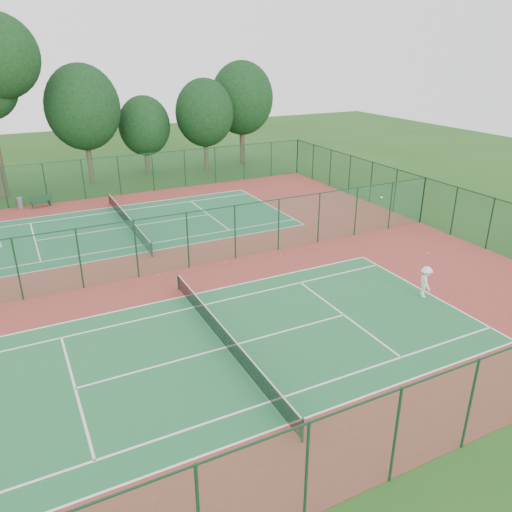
{
  "coord_description": "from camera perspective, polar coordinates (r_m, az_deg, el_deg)",
  "views": [
    {
      "loc": [
        -7.29,
        -26.36,
        12.3
      ],
      "look_at": [
        4.22,
        -3.64,
        1.6
      ],
      "focal_mm": 35.0,
      "sensor_mm": 36.0,
      "label": 1
    }
  ],
  "objects": [
    {
      "name": "ground",
      "position": [
        29.99,
        -10.39,
        -1.83
      ],
      "size": [
        120.0,
        120.0,
        0.0
      ],
      "primitive_type": "plane",
      "color": "#214B17",
      "rests_on": "ground"
    },
    {
      "name": "red_pad",
      "position": [
        29.99,
        -10.4,
        -1.82
      ],
      "size": [
        40.0,
        36.0,
        0.01
      ],
      "primitive_type": "cube",
      "color": "maroon",
      "rests_on": "ground"
    },
    {
      "name": "court_near",
      "position": [
        22.49,
        -3.48,
        -10.38
      ],
      "size": [
        23.77,
        10.97,
        0.01
      ],
      "primitive_type": "cube",
      "color": "#21693A",
      "rests_on": "red_pad"
    },
    {
      "name": "court_far",
      "position": [
        38.14,
        -14.41,
        3.26
      ],
      "size": [
        23.77,
        10.97,
        0.01
      ],
      "primitive_type": "cube",
      "color": "#1F653E",
      "rests_on": "red_pad"
    },
    {
      "name": "fence_north",
      "position": [
        46.18,
        -17.25,
        8.58
      ],
      "size": [
        40.0,
        0.09,
        3.5
      ],
      "color": "#174524",
      "rests_on": "ground"
    },
    {
      "name": "fence_south",
      "position": [
        15.3,
        11.02,
        -21.27
      ],
      "size": [
        40.0,
        0.09,
        3.5
      ],
      "color": "#194B2A",
      "rests_on": "ground"
    },
    {
      "name": "fence_east",
      "position": [
        39.38,
        18.51,
        6.08
      ],
      "size": [
        0.09,
        36.0,
        3.5
      ],
      "rotation": [
        0.0,
        0.0,
        1.57
      ],
      "color": "#1A4F30",
      "rests_on": "ground"
    },
    {
      "name": "fence_divider",
      "position": [
        29.31,
        -10.64,
        1.31
      ],
      "size": [
        40.0,
        0.09,
        3.5
      ],
      "color": "#1C5434",
      "rests_on": "ground"
    },
    {
      "name": "tennis_net_near",
      "position": [
        22.2,
        -3.51,
        -9.24
      ],
      "size": [
        0.1,
        12.9,
        0.97
      ],
      "color": "#163E20",
      "rests_on": "ground"
    },
    {
      "name": "tennis_net_far",
      "position": [
        37.97,
        -14.49,
        4.01
      ],
      "size": [
        0.1,
        12.9,
        0.97
      ],
      "color": "#14371B",
      "rests_on": "ground"
    },
    {
      "name": "player_near",
      "position": [
        27.78,
        18.79,
        -2.81
      ],
      "size": [
        1.02,
        1.26,
        1.71
      ],
      "primitive_type": "imported",
      "rotation": [
        0.0,
        0.0,
        1.16
      ],
      "color": "white",
      "rests_on": "court_near"
    },
    {
      "name": "trash_bin",
      "position": [
        45.46,
        -25.34,
        5.49
      ],
      "size": [
        0.63,
        0.63,
        0.93
      ],
      "primitive_type": "cylinder",
      "rotation": [
        0.0,
        0.0,
        0.25
      ],
      "color": "slate",
      "rests_on": "red_pad"
    },
    {
      "name": "bench",
      "position": [
        45.11,
        -23.35,
        5.82
      ],
      "size": [
        1.77,
        0.73,
        1.06
      ],
      "rotation": [
        0.0,
        0.0,
        0.14
      ],
      "color": "#11321C",
      "rests_on": "red_pad"
    },
    {
      "name": "stray_ball_a",
      "position": [
        30.77,
        -3.53,
        -0.73
      ],
      "size": [
        0.07,
        0.07,
        0.07
      ],
      "primitive_type": "sphere",
      "color": "yellow",
      "rests_on": "red_pad"
    },
    {
      "name": "stray_ball_b",
      "position": [
        31.86,
        2.85,
        0.14
      ],
      "size": [
        0.07,
        0.07,
        0.07
      ],
      "primitive_type": "sphere",
      "color": "#C9D732",
      "rests_on": "red_pad"
    },
    {
      "name": "stray_ball_c",
      "position": [
        29.6,
        -11.14,
        -2.12
      ],
      "size": [
        0.08,
        0.08,
        0.08
      ],
      "primitive_type": "sphere",
      "color": "#BFE335",
      "rests_on": "red_pad"
    },
    {
      "name": "evergreen_row",
      "position": [
        52.67,
        -17.78,
        8.2
      ],
      "size": [
        39.0,
        5.0,
        12.0
      ],
      "primitive_type": null,
      "color": "black",
      "rests_on": "ground"
    }
  ]
}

